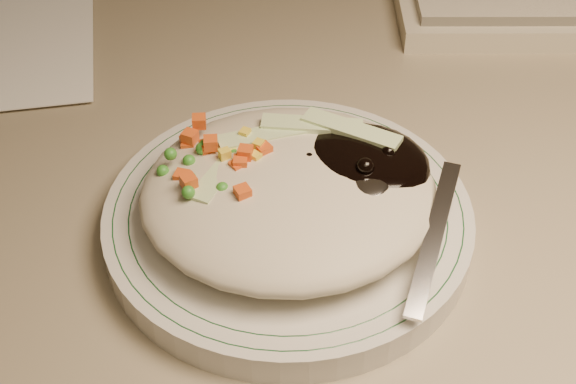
{
  "coord_description": "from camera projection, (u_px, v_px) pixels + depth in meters",
  "views": [
    {
      "loc": [
        -0.1,
        0.82,
        1.13
      ],
      "look_at": [
        -0.06,
        1.21,
        0.78
      ],
      "focal_mm": 50.0,
      "sensor_mm": 36.0,
      "label": 1
    }
  ],
  "objects": [
    {
      "name": "desk",
      "position": [
        333.0,
        244.0,
        0.81
      ],
      "size": [
        1.4,
        0.7,
        0.74
      ],
      "color": "gray",
      "rests_on": "ground"
    },
    {
      "name": "plate_rim",
      "position": [
        288.0,
        210.0,
        0.53
      ],
      "size": [
        0.23,
        0.23,
        0.0
      ],
      "color": "#144723",
      "rests_on": "plate"
    },
    {
      "name": "plate",
      "position": [
        288.0,
        220.0,
        0.54
      ],
      "size": [
        0.25,
        0.25,
        0.02
      ],
      "primitive_type": "cylinder",
      "color": "silver",
      "rests_on": "desk"
    },
    {
      "name": "meal",
      "position": [
        295.0,
        186.0,
        0.52
      ],
      "size": [
        0.21,
        0.19,
        0.05
      ],
      "color": "#BFB69B",
      "rests_on": "plate"
    }
  ]
}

